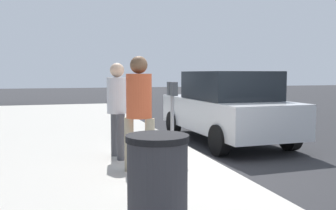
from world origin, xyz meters
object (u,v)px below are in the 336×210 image
parking_meter (172,103)px  pedestrian_at_meter (117,102)px  trash_bin (157,188)px  pedestrian_bystander (139,104)px  parked_sedan_near (227,107)px

parking_meter → pedestrian_at_meter: 1.04m
parking_meter → trash_bin: size_ratio=1.40×
parking_meter → pedestrian_bystander: size_ratio=0.77×
parking_meter → parked_sedan_near: (1.70, -1.94, -0.27)m
parking_meter → pedestrian_at_meter: (0.06, 1.04, 0.02)m
parking_meter → parked_sedan_near: size_ratio=0.32×
pedestrian_at_meter → trash_bin: 3.67m
pedestrian_at_meter → parked_sedan_near: size_ratio=0.40×
pedestrian_at_meter → parked_sedan_near: (1.63, -2.99, -0.29)m
parking_meter → pedestrian_bystander: (-1.09, 0.89, 0.08)m
parking_meter → pedestrian_bystander: pedestrian_bystander is taller
parking_meter → pedestrian_at_meter: pedestrian_at_meter is taller
pedestrian_at_meter → pedestrian_bystander: (-1.15, -0.15, 0.06)m
pedestrian_at_meter → pedestrian_bystander: bearing=-90.1°
pedestrian_bystander → trash_bin: (-2.47, 0.37, -0.59)m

